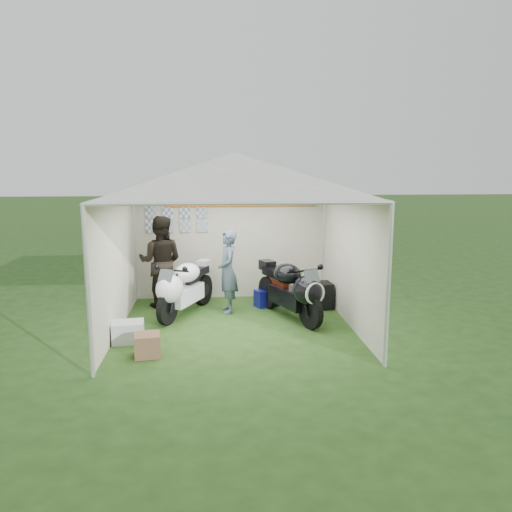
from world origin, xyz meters
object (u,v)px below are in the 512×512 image
object	(u,v)px
canopy_tent	(234,178)
crate_1	(148,345)
paddock_stand	(267,298)
motorcycle_white	(183,286)
person_blue_jacket	(228,272)
person_dark_jacket	(161,262)
equipment_box	(318,295)
crate_0	(128,332)
motorcycle_black	(292,288)

from	to	relation	value
canopy_tent	crate_1	distance (m)	3.07
canopy_tent	paddock_stand	size ratio (longest dim) A/B	12.45
motorcycle_white	person_blue_jacket	xyz separation A→B (m)	(0.84, 0.16, 0.24)
person_dark_jacket	equipment_box	world-z (taller)	person_dark_jacket
motorcycle_white	paddock_stand	size ratio (longest dim) A/B	4.18
person_dark_jacket	equipment_box	bearing A→B (deg)	178.71
canopy_tent	crate_0	world-z (taller)	canopy_tent
motorcycle_black	paddock_stand	size ratio (longest dim) A/B	4.42
person_blue_jacket	canopy_tent	bearing A→B (deg)	2.14
motorcycle_black	person_dark_jacket	world-z (taller)	person_dark_jacket
crate_1	motorcycle_white	bearing A→B (deg)	78.16
motorcycle_white	paddock_stand	xyz separation A→B (m)	(1.62, 0.48, -0.39)
paddock_stand	motorcycle_black	bearing A→B (deg)	-67.75
motorcycle_black	person_blue_jacket	distance (m)	1.30
person_dark_jacket	person_blue_jacket	size ratio (longest dim) A/B	1.14
canopy_tent	crate_0	distance (m)	3.06
motorcycle_white	crate_0	bearing A→B (deg)	-95.54
crate_0	motorcycle_black	bearing A→B (deg)	19.14
motorcycle_black	crate_0	bearing A→B (deg)	176.89
canopy_tent	person_blue_jacket	size ratio (longest dim) A/B	3.56
paddock_stand	equipment_box	xyz separation A→B (m)	(1.00, -0.22, 0.09)
canopy_tent	person_dark_jacket	world-z (taller)	canopy_tent
motorcycle_white	motorcycle_black	distance (m)	2.03
motorcycle_white	motorcycle_black	bearing A→B (deg)	13.21
person_blue_jacket	equipment_box	distance (m)	1.86
motorcycle_black	equipment_box	size ratio (longest dim) A/B	3.89
motorcycle_black	equipment_box	distance (m)	0.97
person_blue_jacket	equipment_box	world-z (taller)	person_blue_jacket
person_dark_jacket	person_blue_jacket	xyz separation A→B (m)	(1.31, -0.52, -0.11)
crate_1	person_blue_jacket	bearing A→B (deg)	59.82
motorcycle_white	crate_0	size ratio (longest dim) A/B	3.83
motorcycle_black	crate_1	bearing A→B (deg)	-168.65
person_dark_jacket	crate_0	distance (m)	2.21
paddock_stand	person_dark_jacket	distance (m)	2.23
motorcycle_white	equipment_box	size ratio (longest dim) A/B	3.68
crate_0	motorcycle_white	bearing A→B (deg)	59.67
person_dark_jacket	crate_1	world-z (taller)	person_dark_jacket
person_blue_jacket	equipment_box	size ratio (longest dim) A/B	3.08
motorcycle_white	crate_0	distance (m)	1.64
crate_0	person_blue_jacket	bearing A→B (deg)	43.04
person_blue_jacket	crate_1	world-z (taller)	person_blue_jacket
motorcycle_white	person_dark_jacket	size ratio (longest dim) A/B	1.04
canopy_tent	person_blue_jacket	world-z (taller)	canopy_tent
motorcycle_black	crate_0	size ratio (longest dim) A/B	4.05
person_dark_jacket	crate_1	xyz separation A→B (m)	(0.05, -2.69, -0.74)
canopy_tent	paddock_stand	distance (m)	2.76
person_dark_jacket	crate_1	bearing A→B (deg)	97.59
paddock_stand	crate_0	world-z (taller)	paddock_stand
equipment_box	crate_0	bearing A→B (deg)	-154.47
person_blue_jacket	equipment_box	bearing A→B (deg)	88.38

